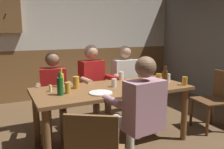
{
  "coord_description": "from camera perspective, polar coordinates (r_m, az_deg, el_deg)",
  "views": [
    {
      "loc": [
        -1.28,
        -2.44,
        1.46
      ],
      "look_at": [
        0.0,
        0.16,
        0.92
      ],
      "focal_mm": 37.28,
      "sensor_mm": 36.0,
      "label": 1
    }
  ],
  "objects": [
    {
      "name": "condiment_caddy",
      "position": [
        2.91,
        9.38,
        -3.1
      ],
      "size": [
        0.14,
        0.1,
        0.05
      ],
      "primitive_type": "cube",
      "color": "#B2B7BC",
      "rests_on": "dining_table"
    },
    {
      "name": "pint_glass_3",
      "position": [
        3.43,
        2.25,
        -0.33
      ],
      "size": [
        0.07,
        0.07,
        0.12
      ],
      "primitive_type": "cylinder",
      "color": "white",
      "rests_on": "dining_table"
    },
    {
      "name": "ground_plane",
      "position": [
        3.12,
        1.4,
        -17.37
      ],
      "size": [
        6.7,
        6.7,
        0.0
      ],
      "primitive_type": "plane",
      "color": "brown"
    },
    {
      "name": "bottle_3",
      "position": [
        3.69,
        8.98,
        0.93
      ],
      "size": [
        0.06,
        0.06,
        0.25
      ],
      "color": "gold",
      "rests_on": "dining_table"
    },
    {
      "name": "chair_empty_near_right",
      "position": [
        3.82,
        24.08,
        -5.35
      ],
      "size": [
        0.51,
        0.51,
        0.88
      ],
      "rotation": [
        0.0,
        0.0,
        1.4
      ],
      "color": "brown",
      "rests_on": "ground_plane"
    },
    {
      "name": "plate_0",
      "position": [
        2.69,
        -2.78,
        -4.52
      ],
      "size": [
        0.27,
        0.27,
        0.01
      ],
      "primitive_type": "cylinder",
      "color": "white",
      "rests_on": "dining_table"
    },
    {
      "name": "table_candle",
      "position": [
        2.86,
        -14.87,
        -3.29
      ],
      "size": [
        0.04,
        0.04,
        0.08
      ],
      "primitive_type": "cylinder",
      "color": "#F9E08C",
      "rests_on": "dining_table"
    },
    {
      "name": "dining_table",
      "position": [
        3.0,
        0.08,
        -4.99
      ],
      "size": [
        1.98,
        0.87,
        0.75
      ],
      "color": "brown",
      "rests_on": "ground_plane"
    },
    {
      "name": "bottle_0",
      "position": [
        3.13,
        12.85,
        -0.72
      ],
      "size": [
        0.07,
        0.07,
        0.26
      ],
      "color": "#593314",
      "rests_on": "dining_table"
    },
    {
      "name": "pint_glass_7",
      "position": [
        3.34,
        11.35,
        -0.81
      ],
      "size": [
        0.08,
        0.08,
        0.12
      ],
      "primitive_type": "cylinder",
      "color": "gold",
      "rests_on": "dining_table"
    },
    {
      "name": "pint_glass_4",
      "position": [
        2.99,
        0.49,
        -2.07
      ],
      "size": [
        0.07,
        0.07,
        0.11
      ],
      "primitive_type": "cylinder",
      "color": "white",
      "rests_on": "dining_table"
    },
    {
      "name": "person_3",
      "position": [
        2.45,
        6.79,
        -8.28
      ],
      "size": [
        0.57,
        0.57,
        1.22
      ],
      "rotation": [
        0.0,
        0.0,
        0.11
      ],
      "color": "#B78493",
      "rests_on": "ground_plane"
    },
    {
      "name": "bottle_1",
      "position": [
        3.05,
        -12.3,
        -1.26
      ],
      "size": [
        0.06,
        0.06,
        0.24
      ],
      "color": "gold",
      "rests_on": "dining_table"
    },
    {
      "name": "pint_glass_2",
      "position": [
        3.23,
        17.42,
        -1.53
      ],
      "size": [
        0.07,
        0.07,
        0.11
      ],
      "primitive_type": "cylinder",
      "color": "gold",
      "rests_on": "dining_table"
    },
    {
      "name": "back_wall_wainscot",
      "position": [
        5.38,
        -11.99,
        0.39
      ],
      "size": [
        5.58,
        0.12,
        1.07
      ],
      "primitive_type": "cube",
      "color": "brown",
      "rests_on": "ground_plane"
    },
    {
      "name": "wall_dart_cabinet",
      "position": [
        5.03,
        -24.67,
        13.24
      ],
      "size": [
        0.56,
        0.15,
        0.7
      ],
      "color": "brown"
    },
    {
      "name": "back_wall_upper",
      "position": [
        5.31,
        -12.51,
        13.71
      ],
      "size": [
        5.58,
        0.12,
        1.42
      ],
      "primitive_type": "cube",
      "color": "silver"
    },
    {
      "name": "pint_glass_0",
      "position": [
        3.21,
        7.38,
        -1.15
      ],
      "size": [
        0.08,
        0.08,
        0.12
      ],
      "primitive_type": "cylinder",
      "color": "#E5C64C",
      "rests_on": "dining_table"
    },
    {
      "name": "person_0",
      "position": [
        3.42,
        -14.07,
        -3.6
      ],
      "size": [
        0.55,
        0.58,
        1.17
      ],
      "rotation": [
        0.0,
        0.0,
        2.96
      ],
      "color": "#AD1919",
      "rests_on": "ground_plane"
    },
    {
      "name": "pint_glass_6",
      "position": [
        3.39,
        13.44,
        -0.77
      ],
      "size": [
        0.08,
        0.08,
        0.11
      ],
      "primitive_type": "cylinder",
      "color": "white",
      "rests_on": "dining_table"
    },
    {
      "name": "person_1",
      "position": [
        3.59,
        -4.53,
        -1.86
      ],
      "size": [
        0.52,
        0.55,
        1.26
      ],
      "rotation": [
        0.0,
        0.0,
        3.23
      ],
      "color": "#AD1919",
      "rests_on": "ground_plane"
    },
    {
      "name": "pint_glass_5",
      "position": [
        2.72,
        -10.81,
        -3.26
      ],
      "size": [
        0.07,
        0.07,
        0.13
      ],
      "primitive_type": "cylinder",
      "color": "gold",
      "rests_on": "dining_table"
    },
    {
      "name": "bottle_2",
      "position": [
        2.66,
        -12.61,
        -2.74
      ],
      "size": [
        0.07,
        0.07,
        0.26
      ],
      "color": "#195923",
      "rests_on": "dining_table"
    },
    {
      "name": "pint_glass_1",
      "position": [
        2.94,
        -8.79,
        -1.93
      ],
      "size": [
        0.08,
        0.08,
        0.15
      ],
      "primitive_type": "cylinder",
      "color": "gold",
      "rests_on": "dining_table"
    },
    {
      "name": "person_2",
      "position": [
        3.85,
        3.62,
        -1.2
      ],
      "size": [
        0.56,
        0.51,
        1.23
      ],
      "rotation": [
        0.0,
        0.0,
        3.15
      ],
      "color": "silver",
      "rests_on": "ground_plane"
    }
  ]
}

